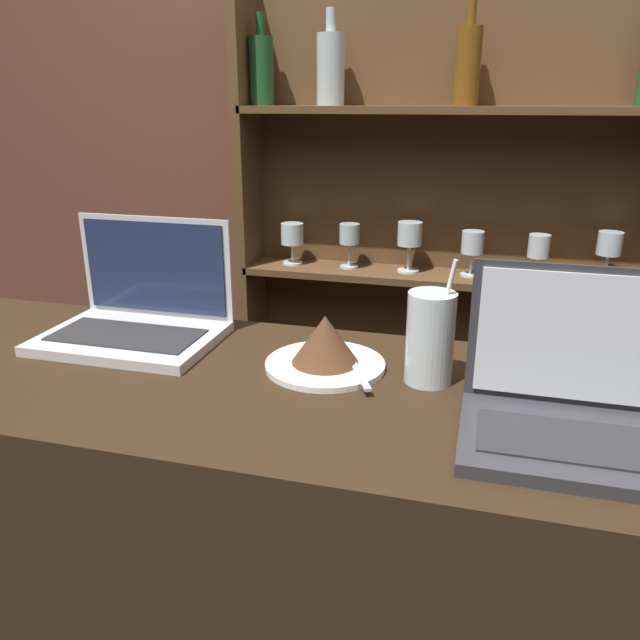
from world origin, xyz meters
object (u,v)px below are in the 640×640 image
at_px(water_glass, 430,338).
at_px(laptop_near, 139,313).
at_px(cake_plate, 325,347).
at_px(laptop_far, 583,404).

bearing_deg(water_glass, laptop_near, 173.72).
height_order(laptop_near, cake_plate, laptop_near).
xyz_separation_m(laptop_near, cake_plate, (0.37, -0.05, -0.01)).
xyz_separation_m(laptop_far, water_glass, (-0.21, 0.13, 0.02)).
xyz_separation_m(cake_plate, water_glass, (0.17, -0.01, 0.04)).
distance_m(laptop_near, cake_plate, 0.38).
bearing_deg(laptop_far, cake_plate, 160.57).
xyz_separation_m(laptop_near, water_glass, (0.54, -0.06, 0.03)).
relative_size(cake_plate, water_glass, 1.00).
bearing_deg(laptop_near, cake_plate, -7.92).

